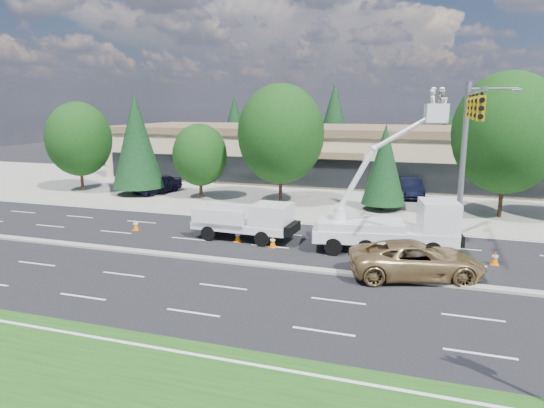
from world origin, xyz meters
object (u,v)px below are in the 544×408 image
(signal_mast, at_px, (468,136))
(bucket_truck, at_px, (398,219))
(minivan, at_px, (416,260))
(utility_pickup, at_px, (249,225))

(signal_mast, height_order, bucket_truck, signal_mast)
(minivan, bearing_deg, utility_pickup, 52.94)
(signal_mast, relative_size, minivan, 1.70)
(signal_mast, xyz_separation_m, minivan, (-2.20, -6.44, -5.23))
(bucket_truck, xyz_separation_m, minivan, (1.08, -3.73, -1.00))
(signal_mast, height_order, minivan, signal_mast)
(bucket_truck, bearing_deg, minivan, -84.16)
(signal_mast, distance_m, utility_pickup, 13.01)
(utility_pickup, distance_m, bucket_truck, 8.37)
(minivan, bearing_deg, signal_mast, -35.09)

